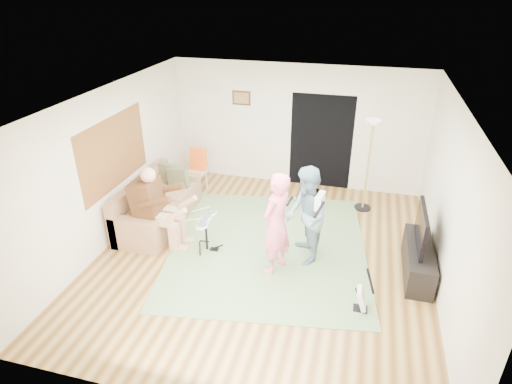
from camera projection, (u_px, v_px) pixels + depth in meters
floor at (263, 255)px, 7.35m from camera, size 6.00×6.00×0.00m
walls at (264, 185)px, 6.74m from camera, size 5.50×6.00×2.70m
ceiling at (265, 101)px, 6.12m from camera, size 6.00×6.00×0.00m
window_blinds at (114, 152)px, 7.44m from camera, size 0.00×2.05×2.05m
doorway at (321, 142)px, 9.33m from camera, size 2.10×0.00×2.10m
picture_frame at (241, 98)px, 9.35m from camera, size 0.42×0.03×0.32m
area_rug at (268, 247)px, 7.58m from camera, size 3.89×4.22×0.02m
sofa at (155, 208)px, 8.23m from camera, size 0.89×2.17×0.88m
drummer at (159, 215)px, 7.45m from camera, size 0.95×0.53×1.46m
drum_kit at (206, 236)px, 7.38m from camera, size 0.36×0.64×0.66m
singer at (276, 224)px, 6.63m from camera, size 0.61×0.74×1.72m
microphone at (290, 201)px, 6.39m from camera, size 0.06×0.06×0.24m
guitarist at (306, 216)px, 6.90m from camera, size 0.87×0.98×1.67m
guitar_held at (320, 201)px, 6.72m from camera, size 0.21×0.61×0.26m
guitar_spare at (362, 298)px, 6.07m from camera, size 0.27×0.24×0.74m
torchiere_lamp at (370, 149)px, 8.25m from camera, size 0.34×0.34×1.89m
dining_chair at (197, 176)px, 9.45m from camera, size 0.42×0.44×0.93m
tv_cabinet at (418, 260)px, 6.81m from camera, size 0.40×1.40×0.50m
television at (421, 228)px, 6.55m from camera, size 0.06×0.99×0.62m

